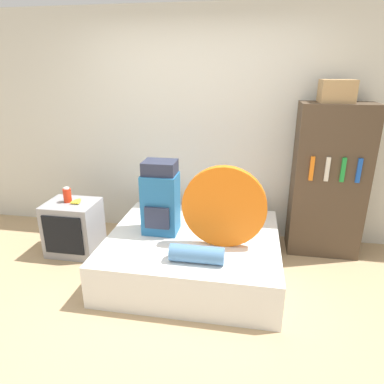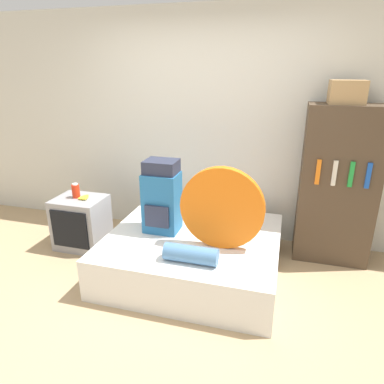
{
  "view_description": "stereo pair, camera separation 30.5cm",
  "coord_description": "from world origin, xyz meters",
  "px_view_note": "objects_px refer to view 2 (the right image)",
  "views": [
    {
      "loc": [
        0.6,
        -2.26,
        1.96
      ],
      "look_at": [
        0.08,
        0.72,
        0.85
      ],
      "focal_mm": 32.0,
      "sensor_mm": 36.0,
      "label": 1
    },
    {
      "loc": [
        0.9,
        -2.19,
        1.96
      ],
      "look_at": [
        0.08,
        0.72,
        0.85
      ],
      "focal_mm": 32.0,
      "sensor_mm": 36.0,
      "label": 2
    }
  ],
  "objects_px": {
    "backpack": "(162,197)",
    "tent_bag": "(222,208)",
    "sleeping_roll": "(191,254)",
    "canister": "(76,191)",
    "cardboard_box": "(347,92)",
    "television": "(81,222)",
    "bookshelf": "(337,186)"
  },
  "relations": [
    {
      "from": "sleeping_roll",
      "to": "bookshelf",
      "type": "distance_m",
      "value": 1.72
    },
    {
      "from": "bookshelf",
      "to": "backpack",
      "type": "bearing_deg",
      "value": -158.96
    },
    {
      "from": "backpack",
      "to": "canister",
      "type": "height_order",
      "value": "backpack"
    },
    {
      "from": "television",
      "to": "sleeping_roll",
      "type": "bearing_deg",
      "value": -23.51
    },
    {
      "from": "sleeping_roll",
      "to": "bookshelf",
      "type": "bearing_deg",
      "value": 43.28
    },
    {
      "from": "backpack",
      "to": "tent_bag",
      "type": "height_order",
      "value": "tent_bag"
    },
    {
      "from": "bookshelf",
      "to": "cardboard_box",
      "type": "bearing_deg",
      "value": 168.32
    },
    {
      "from": "television",
      "to": "cardboard_box",
      "type": "relative_size",
      "value": 1.86
    },
    {
      "from": "bookshelf",
      "to": "television",
      "type": "bearing_deg",
      "value": -169.29
    },
    {
      "from": "television",
      "to": "canister",
      "type": "xyz_separation_m",
      "value": [
        -0.04,
        0.02,
        0.37
      ]
    },
    {
      "from": "television",
      "to": "cardboard_box",
      "type": "height_order",
      "value": "cardboard_box"
    },
    {
      "from": "television",
      "to": "canister",
      "type": "height_order",
      "value": "canister"
    },
    {
      "from": "tent_bag",
      "to": "bookshelf",
      "type": "relative_size",
      "value": 0.46
    },
    {
      "from": "canister",
      "to": "bookshelf",
      "type": "bearing_deg",
      "value": 10.08
    },
    {
      "from": "bookshelf",
      "to": "cardboard_box",
      "type": "height_order",
      "value": "cardboard_box"
    },
    {
      "from": "backpack",
      "to": "canister",
      "type": "bearing_deg",
      "value": 171.86
    },
    {
      "from": "tent_bag",
      "to": "cardboard_box",
      "type": "relative_size",
      "value": 2.4
    },
    {
      "from": "cardboard_box",
      "to": "television",
      "type": "bearing_deg",
      "value": -168.94
    },
    {
      "from": "sleeping_roll",
      "to": "canister",
      "type": "relative_size",
      "value": 2.79
    },
    {
      "from": "backpack",
      "to": "sleeping_roll",
      "type": "height_order",
      "value": "backpack"
    },
    {
      "from": "television",
      "to": "backpack",
      "type": "bearing_deg",
      "value": -7.14
    },
    {
      "from": "backpack",
      "to": "canister",
      "type": "relative_size",
      "value": 4.4
    },
    {
      "from": "sleeping_roll",
      "to": "cardboard_box",
      "type": "bearing_deg",
      "value": 44.48
    },
    {
      "from": "canister",
      "to": "sleeping_roll",
      "type": "bearing_deg",
      "value": -23.73
    },
    {
      "from": "canister",
      "to": "bookshelf",
      "type": "height_order",
      "value": "bookshelf"
    },
    {
      "from": "television",
      "to": "bookshelf",
      "type": "xyz_separation_m",
      "value": [
        2.72,
        0.51,
        0.52
      ]
    },
    {
      "from": "sleeping_roll",
      "to": "backpack",
      "type": "bearing_deg",
      "value": 130.72
    },
    {
      "from": "backpack",
      "to": "sleeping_roll",
      "type": "relative_size",
      "value": 1.58
    },
    {
      "from": "tent_bag",
      "to": "sleeping_roll",
      "type": "height_order",
      "value": "tent_bag"
    },
    {
      "from": "tent_bag",
      "to": "television",
      "type": "distance_m",
      "value": 1.77
    },
    {
      "from": "sleeping_roll",
      "to": "canister",
      "type": "bearing_deg",
      "value": 156.27
    },
    {
      "from": "bookshelf",
      "to": "sleeping_roll",
      "type": "bearing_deg",
      "value": -136.72
    }
  ]
}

